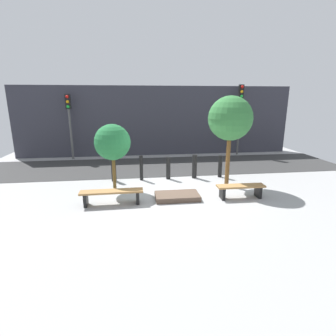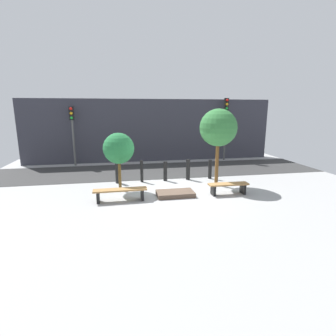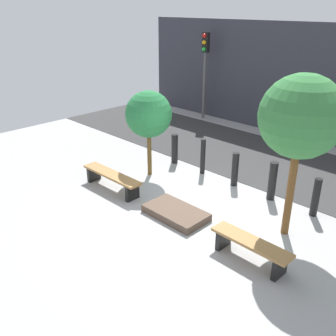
% 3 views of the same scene
% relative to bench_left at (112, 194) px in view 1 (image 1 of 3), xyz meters
% --- Properties ---
extents(ground_plane, '(18.00, 18.00, 0.00)m').
position_rel_bench_left_xyz_m(ground_plane, '(2.15, 0.81, -0.34)').
color(ground_plane, '#9C9C9C').
extents(road_strip, '(18.00, 3.91, 0.01)m').
position_rel_bench_left_xyz_m(road_strip, '(2.15, 4.70, -0.34)').
color(road_strip, '#333333').
rests_on(road_strip, ground).
extents(building_facade, '(16.20, 0.50, 4.01)m').
position_rel_bench_left_xyz_m(building_facade, '(2.15, 7.72, 1.67)').
color(building_facade, '#33333D').
rests_on(building_facade, ground).
extents(bench_left, '(2.00, 0.42, 0.46)m').
position_rel_bench_left_xyz_m(bench_left, '(0.00, 0.00, 0.00)').
color(bench_left, black).
rests_on(bench_left, ground).
extents(bench_right, '(1.64, 0.42, 0.46)m').
position_rel_bench_left_xyz_m(bench_right, '(4.30, -0.00, -0.02)').
color(bench_right, black).
rests_on(bench_right, ground).
extents(planter_bed, '(1.48, 0.85, 0.18)m').
position_rel_bench_left_xyz_m(planter_bed, '(2.15, 0.20, -0.25)').
color(planter_bed, brown).
rests_on(planter_bed, ground).
extents(tree_behind_left_bench, '(1.28, 1.28, 2.44)m').
position_rel_bench_left_xyz_m(tree_behind_left_bench, '(-0.00, 1.36, 1.45)').
color(tree_behind_left_bench, brown).
rests_on(tree_behind_left_bench, ground).
extents(tree_behind_right_bench, '(1.63, 1.63, 3.41)m').
position_rel_bench_left_xyz_m(tree_behind_right_bench, '(4.30, 1.36, 2.24)').
color(tree_behind_right_bench, brown).
rests_on(tree_behind_right_bench, ground).
extents(bollard_far_left, '(0.20, 0.20, 0.92)m').
position_rel_bench_left_xyz_m(bollard_far_left, '(-0.10, 2.50, 0.12)').
color(bollard_far_left, black).
rests_on(bollard_far_left, ground).
extents(bollard_left, '(0.14, 0.14, 1.04)m').
position_rel_bench_left_xyz_m(bollard_left, '(1.02, 2.50, 0.18)').
color(bollard_left, black).
rests_on(bollard_left, ground).
extents(bollard_center, '(0.18, 0.18, 0.94)m').
position_rel_bench_left_xyz_m(bollard_center, '(2.15, 2.50, 0.13)').
color(bollard_center, black).
rests_on(bollard_center, ground).
extents(bollard_right, '(0.20, 0.20, 1.01)m').
position_rel_bench_left_xyz_m(bollard_right, '(3.28, 2.50, 0.16)').
color(bollard_right, black).
rests_on(bollard_right, ground).
extents(bollard_far_right, '(0.17, 0.17, 0.94)m').
position_rel_bench_left_xyz_m(bollard_far_right, '(4.41, 2.50, 0.13)').
color(bollard_far_right, black).
rests_on(bollard_far_right, ground).
extents(traffic_light_west, '(0.28, 0.27, 3.53)m').
position_rel_bench_left_xyz_m(traffic_light_west, '(-2.67, 6.94, 2.10)').
color(traffic_light_west, '#545454').
rests_on(traffic_light_west, ground).
extents(traffic_light_mid_west, '(0.28, 0.27, 4.08)m').
position_rel_bench_left_xyz_m(traffic_light_mid_west, '(6.97, 6.94, 2.45)').
color(traffic_light_mid_west, '#494949').
rests_on(traffic_light_mid_west, ground).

